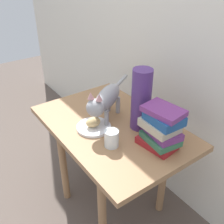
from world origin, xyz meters
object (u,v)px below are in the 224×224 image
Objects in this scene: green_vase at (141,100)px; candle_jar at (112,139)px; plate at (94,127)px; bread_roll at (93,122)px; tv_remote at (105,100)px; cat at (106,99)px; book_stack at (161,128)px; side_table at (112,137)px.

green_vase reaches higher than candle_jar.
plate is 0.56× the size of green_vase.
bread_roll reaches higher than tv_remote.
cat is at bearing 104.57° from plate.
plate is at bearing -150.21° from book_stack.
candle_jar is at bearing -27.38° from cat.
green_vase is (0.10, 0.11, 0.25)m from side_table.
side_table is 4.25× the size of book_stack.
cat is 4.95× the size of candle_jar.
side_table is at bearing -132.56° from green_vase.
tv_remote is at bearing 134.27° from plate.
book_stack reaches higher than candle_jar.
cat is (-0.05, -0.00, 0.22)m from side_table.
cat is at bearing -166.04° from book_stack.
cat is (-0.02, 0.09, 0.13)m from plate.
plate reaches higher than side_table.
side_table is 0.22m from candle_jar.
plate is 0.43× the size of cat.
plate is 0.29m from tv_remote.
bread_roll is 0.14m from cat.
cat is at bearing -143.81° from green_vase.
cat is 2.80× the size of tv_remote.
tv_remote is at bearing 176.21° from book_stack.
plate is 0.16m from cat.
bread_roll is at bearing -106.31° from side_table.
plate is at bearing -106.76° from side_table.
tv_remote is (-0.51, 0.03, -0.09)m from book_stack.
candle_jar is 0.44m from tv_remote.
book_stack reaches higher than side_table.
book_stack is 0.52m from tv_remote.
book_stack is 0.63× the size of green_vase.
plate is at bearing -75.43° from cat.
cat is at bearing -176.15° from side_table.
plate is 0.88× the size of book_stack.
book_stack reaches higher than bread_roll.
tv_remote is at bearing 147.16° from cat.
green_vase is (0.13, 0.21, 0.16)m from plate.
side_table is 0.35m from book_stack.
bread_roll is at bearing -121.74° from green_vase.
candle_jar is at bearing -2.93° from plate.
side_table is 0.14m from plate.
plate is at bearing 177.07° from candle_jar.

